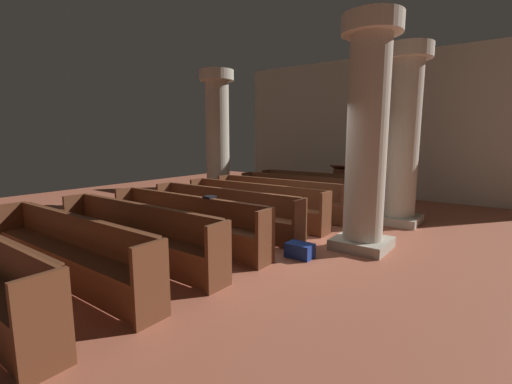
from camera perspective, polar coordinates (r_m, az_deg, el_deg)
The scene contains 16 objects.
ground_plane at distance 6.98m, azimuth 3.36°, elevation -7.25°, with size 19.20×19.20×0.00m, color #AD5B42.
back_wall at distance 12.26m, azimuth 19.45°, elevation 9.88°, with size 10.00×0.16×4.50m, color beige.
pew_row_0 at distance 10.60m, azimuth 9.71°, elevation 0.86°, with size 3.64×0.46×0.88m.
pew_row_1 at distance 9.70m, azimuth 6.95°, elevation 0.17°, with size 3.64×0.46×0.88m.
pew_row_2 at distance 8.82m, azimuth 3.63°, elevation -0.65°, with size 3.64×0.47×0.88m.
pew_row_3 at distance 7.99m, azimuth -0.40°, elevation -1.65°, with size 3.64×0.46×0.88m.
pew_row_4 at distance 7.20m, azimuth -5.35°, elevation -2.86°, with size 3.64×0.46×0.88m.
pew_row_5 at distance 6.49m, azimuth -11.46°, elevation -4.32°, with size 3.64×0.47×0.88m.
pew_row_6 at distance 5.87m, azimuth -18.99°, elevation -6.05°, with size 3.64×0.46×0.88m.
pew_row_7 at distance 5.39m, azimuth -28.15°, elevation -7.99°, with size 3.64×0.46×0.88m.
pillar_aisle_side at distance 8.47m, azimuth 22.73°, elevation 8.72°, with size 1.01×1.01×3.88m.
pillar_far_side at distance 10.81m, azimuth -6.25°, elevation 9.26°, with size 1.01×1.01×3.88m.
pillar_aisle_rear at distance 6.27m, azimuth 17.57°, elevation 9.14°, with size 0.98×0.98×3.88m.
lectern at distance 11.32m, azimuth 13.27°, elevation 1.14°, with size 0.48×0.45×1.08m.
hymn_book at distance 6.22m, azimuth -7.53°, elevation -0.81°, with size 0.17×0.19×0.04m, color black.
kneeler_box_blue at distance 5.84m, azimuth 7.11°, elevation -9.37°, with size 0.43×0.29×0.24m, color navy.
Camera 1 is at (3.65, -5.62, 1.95)m, focal length 24.66 mm.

